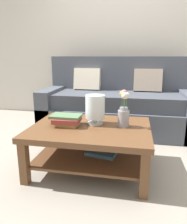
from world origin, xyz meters
TOP-DOWN VIEW (x-y plane):
  - ground_plane at (0.00, 0.00)m, footprint 10.00×10.00m
  - back_wall at (0.00, 1.65)m, footprint 6.40×0.12m
  - couch at (0.05, 0.83)m, footprint 2.13×0.90m
  - coffee_table at (-0.08, -0.42)m, footprint 1.10×0.84m
  - book_stack_main at (-0.31, -0.43)m, footprint 0.28×0.22m
  - glass_hurricane_vase at (-0.06, -0.33)m, footprint 0.19×0.19m
  - flower_pitcher at (0.21, -0.36)m, footprint 0.11×0.11m

SIDE VIEW (x-z plane):
  - ground_plane at x=0.00m, z-range 0.00..0.00m
  - coffee_table at x=-0.08m, z-range 0.10..0.53m
  - couch at x=0.05m, z-range -0.17..0.89m
  - book_stack_main at x=-0.31m, z-range 0.43..0.53m
  - flower_pitcher at x=0.21m, z-range 0.40..0.74m
  - glass_hurricane_vase at x=-0.06m, z-range 0.45..0.73m
  - back_wall at x=0.00m, z-range 0.00..2.70m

